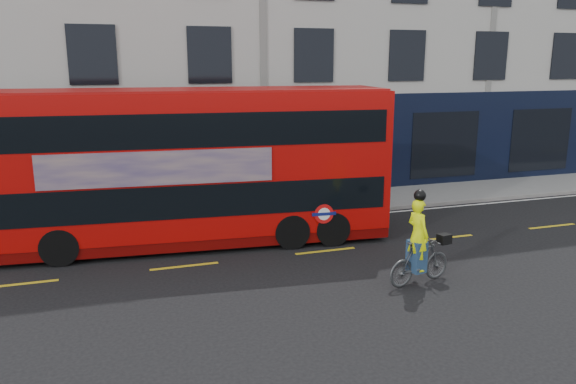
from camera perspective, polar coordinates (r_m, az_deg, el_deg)
name	(u,v)px	position (r m, az deg, el deg)	size (l,w,h in m)	color
ground	(346,269)	(14.85, 5.95, -7.79)	(120.00, 120.00, 0.00)	black
pavement	(275,207)	(20.66, -1.30, -1.51)	(60.00, 3.00, 0.12)	gray
kerb	(288,217)	(19.27, -0.02, -2.57)	(60.00, 0.12, 0.13)	gray
building_terrace	(233,10)	(26.31, -5.60, 17.91)	(50.00, 10.07, 15.00)	#AAA7A1
road_edge_line	(290,221)	(19.01, 0.25, -2.98)	(58.00, 0.10, 0.01)	silver
lane_dashes	(325,251)	(16.15, 3.81, -5.99)	(58.00, 0.12, 0.01)	gold
bus	(196,166)	(16.50, -9.36, 2.62)	(11.42, 3.52, 4.53)	#AB0906
cyclist	(419,253)	(13.96, 13.18, -6.03)	(1.90, 0.88, 2.36)	#414446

